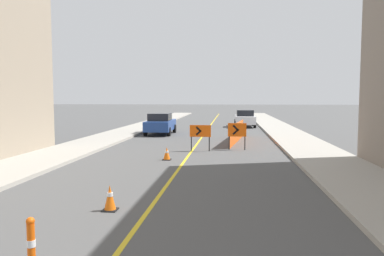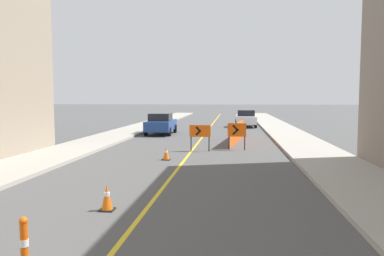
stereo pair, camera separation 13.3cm
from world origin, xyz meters
name	(u,v)px [view 1 (the left image)]	position (x,y,z in m)	size (l,w,h in m)	color
lane_stripe	(206,131)	(0.00, 33.59, 0.00)	(0.12, 67.19, 0.01)	gold
sidewalk_left	(132,130)	(-6.15, 33.59, 0.07)	(2.92, 67.19, 0.14)	#9E998E
sidewalk_right	(283,131)	(6.15, 33.59, 0.07)	(2.92, 67.19, 0.14)	#9E998E
traffic_cone_second	(110,198)	(-0.94, 12.12, 0.31)	(0.35, 0.35, 0.63)	black
traffic_cone_third	(167,154)	(-0.82, 19.60, 0.28)	(0.37, 0.37, 0.57)	black
arrow_barricade_primary	(200,132)	(0.44, 22.45, 0.97)	(1.09, 0.09, 1.35)	#EF560C
arrow_barricade_secondary	(237,131)	(2.32, 23.14, 0.99)	(0.97, 0.09, 1.41)	#EF560C
safety_mesh_fence	(237,132)	(2.39, 26.79, 0.60)	(0.98, 6.86, 1.19)	#EF560C
parked_car_curb_near	(160,124)	(-3.25, 30.98, 0.80)	(1.94, 4.33, 1.59)	navy
parked_car_curb_mid	(245,118)	(3.32, 38.94, 0.80)	(1.94, 4.32, 1.59)	silver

